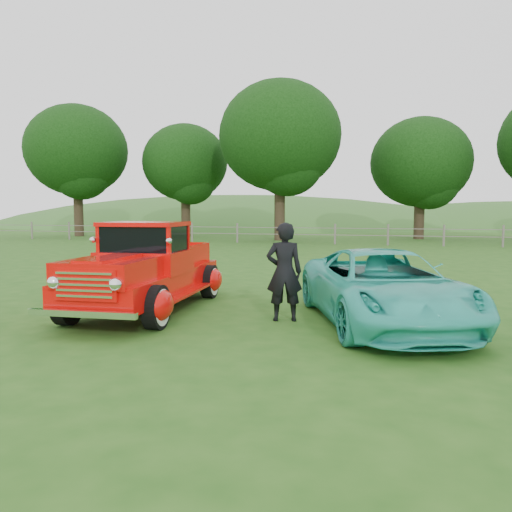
% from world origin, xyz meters
% --- Properties ---
extents(ground, '(140.00, 140.00, 0.00)m').
position_xyz_m(ground, '(0.00, 0.00, 0.00)').
color(ground, '#235115').
rests_on(ground, ground).
extents(distant_hills, '(116.00, 60.00, 18.00)m').
position_xyz_m(distant_hills, '(-4.08, 59.46, -4.55)').
color(distant_hills, '#315F23').
rests_on(distant_hills, ground).
extents(fence_line, '(48.00, 0.12, 1.20)m').
position_xyz_m(fence_line, '(0.00, 22.00, 0.60)').
color(fence_line, '#6E655C').
rests_on(fence_line, ground).
extents(tree_far_west, '(7.60, 7.60, 9.93)m').
position_xyz_m(tree_far_west, '(-20.00, 26.00, 6.49)').
color(tree_far_west, black).
rests_on(tree_far_west, ground).
extents(tree_mid_west, '(6.40, 6.40, 8.46)m').
position_xyz_m(tree_mid_west, '(-12.00, 28.00, 5.55)').
color(tree_mid_west, black).
rests_on(tree_mid_west, ground).
extents(tree_near_west, '(8.00, 8.00, 10.42)m').
position_xyz_m(tree_near_west, '(-4.00, 25.00, 6.80)').
color(tree_near_west, black).
rests_on(tree_near_west, ground).
extents(tree_near_east, '(6.80, 6.80, 8.33)m').
position_xyz_m(tree_near_east, '(5.00, 29.00, 5.25)').
color(tree_near_east, black).
rests_on(tree_near_east, ground).
extents(red_pickup, '(2.47, 5.09, 1.78)m').
position_xyz_m(red_pickup, '(-1.50, 1.64, 0.80)').
color(red_pickup, black).
rests_on(red_pickup, ground).
extents(teal_sedan, '(3.66, 5.20, 1.32)m').
position_xyz_m(teal_sedan, '(3.11, 1.58, 0.66)').
color(teal_sedan, '#2FBFAB').
rests_on(teal_sedan, ground).
extents(man, '(0.75, 0.59, 1.79)m').
position_xyz_m(man, '(1.36, 1.42, 0.90)').
color(man, black).
rests_on(man, ground).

